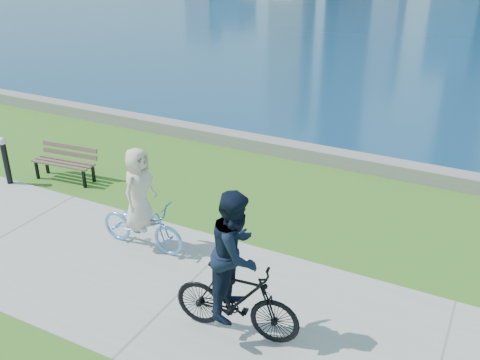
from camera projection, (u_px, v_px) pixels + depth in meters
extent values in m
plane|color=#2F6019|center=(182.00, 291.00, 8.73)|extent=(320.00, 320.00, 0.00)
cube|color=gray|center=(182.00, 290.00, 8.72)|extent=(80.00, 3.50, 0.02)
cube|color=slate|center=(315.00, 154.00, 13.64)|extent=(90.00, 0.50, 0.35)
cube|color=black|center=(37.00, 170.00, 12.62)|extent=(0.06, 0.06, 0.43)
cube|color=black|center=(84.00, 179.00, 12.17)|extent=(0.06, 0.06, 0.43)
cube|color=black|center=(47.00, 165.00, 12.91)|extent=(0.06, 0.06, 0.43)
cube|color=black|center=(93.00, 173.00, 12.46)|extent=(0.06, 0.06, 0.43)
cube|color=brown|center=(59.00, 165.00, 12.29)|extent=(1.53, 0.25, 0.04)
cube|color=brown|center=(63.00, 163.00, 12.42)|extent=(1.53, 0.25, 0.04)
cube|color=brown|center=(67.00, 160.00, 12.55)|extent=(1.53, 0.25, 0.04)
cube|color=brown|center=(70.00, 154.00, 12.60)|extent=(1.53, 0.21, 0.11)
cube|color=brown|center=(70.00, 147.00, 12.55)|extent=(1.53, 0.21, 0.11)
cylinder|color=black|center=(6.00, 164.00, 12.23)|extent=(0.13, 0.13, 1.02)
sphere|color=silver|center=(2.00, 141.00, 12.00)|extent=(0.19, 0.19, 0.19)
imported|color=#60A5EA|center=(142.00, 225.00, 9.74)|extent=(0.63, 1.75, 0.91)
imported|color=silver|center=(139.00, 189.00, 9.43)|extent=(0.49, 0.75, 1.52)
imported|color=black|center=(236.00, 300.00, 7.57)|extent=(0.74, 1.93, 1.13)
imported|color=black|center=(236.00, 253.00, 7.23)|extent=(0.78, 0.96, 1.85)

